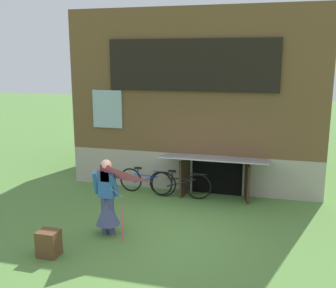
# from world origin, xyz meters

# --- Properties ---
(ground_plane) EXTENTS (60.00, 60.00, 0.00)m
(ground_plane) POSITION_xyz_m (0.00, 0.00, 0.00)
(ground_plane) COLOR #56843D
(log_house) EXTENTS (7.23, 5.61, 5.11)m
(log_house) POSITION_xyz_m (0.00, 5.24, 2.56)
(log_house) COLOR #ADA393
(log_house) RESTS_ON ground_plane
(person) EXTENTS (0.61, 0.53, 1.68)m
(person) POSITION_xyz_m (-1.12, -0.27, 0.71)
(person) COLOR #474C75
(person) RESTS_ON ground_plane
(kite) EXTENTS (1.00, 1.08, 1.56)m
(kite) POSITION_xyz_m (-0.83, -0.84, 1.30)
(kite) COLOR #E54C7F
(kite) RESTS_ON ground_plane
(bicycle_black) EXTENTS (1.68, 0.10, 0.77)m
(bicycle_black) POSITION_xyz_m (-0.14, 2.39, 0.37)
(bicycle_black) COLOR black
(bicycle_black) RESTS_ON ground_plane
(bicycle_blue) EXTENTS (1.61, 0.21, 0.74)m
(bicycle_blue) POSITION_xyz_m (-1.18, 2.51, 0.36)
(bicycle_blue) COLOR black
(bicycle_blue) RESTS_ON ground_plane
(wooden_crate) EXTENTS (0.40, 0.34, 0.51)m
(wooden_crate) POSITION_xyz_m (-1.84, -1.47, 0.26)
(wooden_crate) COLOR brown
(wooden_crate) RESTS_ON ground_plane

